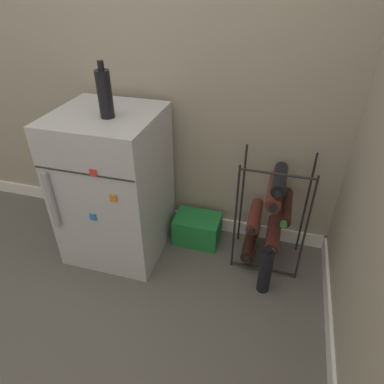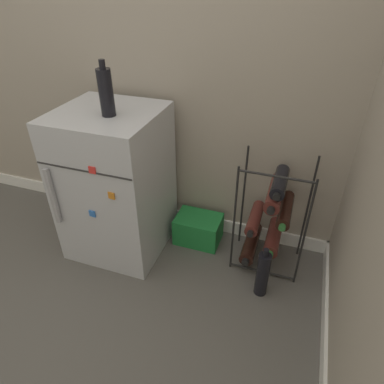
{
  "view_description": "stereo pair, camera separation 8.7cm",
  "coord_description": "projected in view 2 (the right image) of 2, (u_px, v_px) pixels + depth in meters",
  "views": [
    {
      "loc": [
        0.52,
        -1.14,
        1.46
      ],
      "look_at": [
        0.1,
        0.36,
        0.43
      ],
      "focal_mm": 32.0,
      "sensor_mm": 36.0,
      "label": 1
    },
    {
      "loc": [
        0.61,
        -1.12,
        1.46
      ],
      "look_at": [
        0.1,
        0.36,
        0.43
      ],
      "focal_mm": 32.0,
      "sensor_mm": 36.0,
      "label": 2
    }
  ],
  "objects": [
    {
      "name": "fridge_top_bottle",
      "position": [
        106.0,
        92.0,
        1.6
      ],
      "size": [
        0.07,
        0.07,
        0.26
      ],
      "color": "black",
      "rests_on": "mini_fridge"
    },
    {
      "name": "soda_box",
      "position": [
        198.0,
        229.0,
        2.14
      ],
      "size": [
        0.28,
        0.2,
        0.18
      ],
      "color": "#1E7F38",
      "rests_on": "ground_plane"
    },
    {
      "name": "wall_back",
      "position": [
        191.0,
        21.0,
        1.67
      ],
      "size": [
        6.76,
        0.07,
        2.5
      ],
      "color": "#9E9384",
      "rests_on": "ground_plane"
    },
    {
      "name": "loose_bottle_floor",
      "position": [
        263.0,
        274.0,
        1.76
      ],
      "size": [
        0.07,
        0.07,
        0.31
      ],
      "color": "black",
      "rests_on": "ground_plane"
    },
    {
      "name": "mini_fridge",
      "position": [
        116.0,
        184.0,
        1.95
      ],
      "size": [
        0.53,
        0.55,
        0.86
      ],
      "color": "#B7BABF",
      "rests_on": "ground_plane"
    },
    {
      "name": "ground_plane",
      "position": [
        153.0,
        289.0,
        1.85
      ],
      "size": [
        14.0,
        14.0,
        0.0
      ],
      "primitive_type": "plane",
      "color": "#56544F"
    },
    {
      "name": "wine_rack",
      "position": [
        269.0,
        217.0,
        1.86
      ],
      "size": [
        0.37,
        0.33,
        0.67
      ],
      "color": "black",
      "rests_on": "ground_plane"
    }
  ]
}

